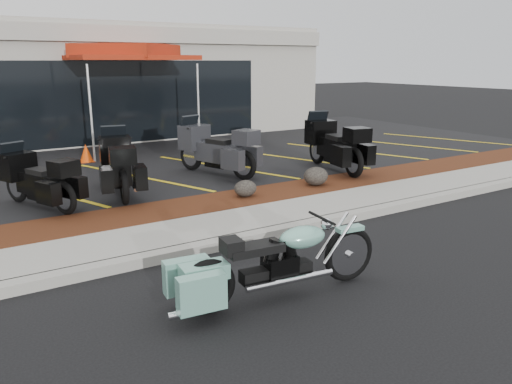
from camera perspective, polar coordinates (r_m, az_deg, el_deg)
ground at (r=7.20m, az=1.91°, el=-8.08°), size 90.00×90.00×0.00m
curb at (r=7.88m, az=-1.72°, el=-5.41°), size 24.00×0.25×0.15m
sidewalk at (r=8.46m, az=-4.10°, el=-4.01°), size 24.00×1.20×0.15m
mulch_bed at (r=9.49m, az=-7.48°, el=-1.97°), size 24.00×1.20×0.16m
upper_lot at (r=14.46m, az=-16.41°, el=3.34°), size 26.00×9.60×0.15m
dealership_building at (r=20.33m, az=-21.73°, el=11.55°), size 18.00×8.16×4.00m
boulder_mid at (r=9.96m, az=-1.22°, el=0.43°), size 0.47×0.39×0.33m
boulder_right at (r=10.94m, az=6.85°, el=1.81°), size 0.57×0.47×0.40m
hero_cruiser at (r=6.56m, az=10.57°, el=-6.13°), size 2.80×0.96×0.97m
touring_black_front at (r=10.55m, az=-25.83°, el=2.04°), size 1.54×2.15×1.17m
touring_black_mid at (r=11.25m, az=-15.81°, el=4.04°), size 1.29×2.38×1.31m
touring_grey at (r=12.43m, az=-7.49°, el=5.57°), size 1.64×2.51×1.36m
touring_black_rear at (r=13.19m, az=7.06°, el=6.19°), size 1.30×2.52×1.40m
traffic_cone at (r=14.22m, az=-18.85°, el=4.26°), size 0.41×0.41×0.48m
popup_canopy at (r=15.85m, az=-14.56°, el=15.01°), size 3.99×3.99×3.11m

